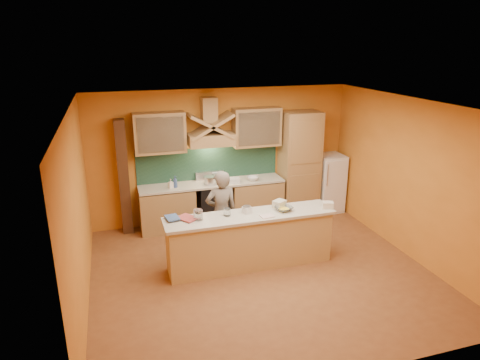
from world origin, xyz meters
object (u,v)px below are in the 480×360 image
object	(u,v)px
fridge	(329,183)
mixing_bowl	(284,209)
kitchen_scale	(247,210)
person	(221,213)
stove	(213,204)

from	to	relation	value
fridge	mixing_bowl	size ratio (longest dim) A/B	4.50
fridge	kitchen_scale	bearing A→B (deg)	-144.39
fridge	person	bearing A→B (deg)	-155.26
stove	kitchen_scale	bearing A→B (deg)	-84.75
stove	mixing_bowl	size ratio (longest dim) A/B	3.11
person	kitchen_scale	size ratio (longest dim) A/B	12.51
kitchen_scale	mixing_bowl	size ratio (longest dim) A/B	0.43
fridge	mixing_bowl	world-z (taller)	fridge
stove	person	bearing A→B (deg)	-96.44
kitchen_scale	fridge	bearing A→B (deg)	12.71
person	mixing_bowl	size ratio (longest dim) A/B	5.42
stove	mixing_bowl	bearing A→B (deg)	-67.14
fridge	mixing_bowl	xyz separation A→B (m)	(-1.90, -1.90, 0.33)
person	fridge	bearing A→B (deg)	-153.66
stove	mixing_bowl	distance (m)	2.13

